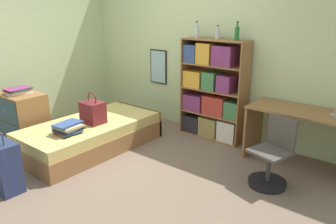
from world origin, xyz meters
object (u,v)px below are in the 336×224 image
object	(u,v)px
desk_chair	(271,164)
suitcase	(2,166)
bottle_brown	(218,34)
desk	(304,127)
bottle_clear	(237,33)
bookcase	(212,94)
handbag	(93,112)
dresser	(24,118)
book_stack_on_bed	(68,128)
bed	(92,135)
magazine_pile_on_dresser	(18,91)
bottle_green	(197,32)

from	to	relation	value
desk_chair	suitcase	bearing A→B (deg)	-138.99
bottle_brown	desk	world-z (taller)	bottle_brown
suitcase	bottle_clear	distance (m)	3.37
bookcase	bottle_brown	bearing A→B (deg)	64.38
handbag	desk_chair	xyz separation A→B (m)	(2.34, 0.62, -0.30)
dresser	book_stack_on_bed	bearing A→B (deg)	1.14
bed	magazine_pile_on_dresser	size ratio (longest dim) A/B	5.49
bottle_clear	desk	bearing A→B (deg)	-8.40
bed	bottle_green	size ratio (longest dim) A/B	7.97
suitcase	bottle_green	distance (m)	3.13
handbag	magazine_pile_on_dresser	size ratio (longest dim) A/B	1.25
magazine_pile_on_dresser	bottle_brown	distance (m)	3.02
handbag	dresser	bearing A→B (deg)	-155.42
magazine_pile_on_dresser	bottle_brown	world-z (taller)	bottle_brown
bed	suitcase	bearing A→B (deg)	-83.61
book_stack_on_bed	suitcase	size ratio (longest dim) A/B	0.55
suitcase	bookcase	distance (m)	2.98
suitcase	handbag	bearing A→B (deg)	93.58
bed	dresser	distance (m)	1.10
desk	bookcase	bearing A→B (deg)	174.99
handbag	bookcase	size ratio (longest dim) A/B	0.30
bottle_brown	desk_chair	size ratio (longest dim) A/B	0.25
suitcase	bottle_brown	xyz separation A→B (m)	(0.97, 2.85, 1.29)
bed	magazine_pile_on_dresser	distance (m)	1.27
bed	handbag	world-z (taller)	handbag
bottle_brown	desk_chair	distance (m)	2.05
bottle_green	bottle_clear	size ratio (longest dim) A/B	0.96
bookcase	bottle_clear	bearing A→B (deg)	5.98
suitcase	desk	distance (m)	3.58
book_stack_on_bed	dresser	size ratio (longest dim) A/B	0.52
desk_chair	bottle_clear	bearing A→B (deg)	138.51
bottle_green	bottle_brown	bearing A→B (deg)	15.29
book_stack_on_bed	desk	world-z (taller)	desk
desk	handbag	bearing A→B (deg)	-151.58
bottle_green	desk_chair	distance (m)	2.24
suitcase	desk_chair	size ratio (longest dim) A/B	0.89
suitcase	desk_chair	distance (m)	2.99
bed	dresser	bearing A→B (deg)	-153.54
bed	desk	world-z (taller)	desk
handbag	suitcase	xyz separation A→B (m)	(0.08, -1.34, -0.26)
handbag	bookcase	distance (m)	1.78
suitcase	bottle_clear	xyz separation A→B (m)	(1.28, 2.83, 1.32)
book_stack_on_bed	bottle_green	size ratio (longest dim) A/B	1.56
bottle_brown	bottle_clear	size ratio (longest dim) A/B	0.75
suitcase	dresser	xyz separation A→B (m)	(-1.12, 0.87, 0.08)
bottle_green	desk	world-z (taller)	bottle_green
dresser	desk_chair	bearing A→B (deg)	18.00
bookcase	bottle_green	bearing A→B (deg)	-173.40
desk_chair	bookcase	bearing A→B (deg)	147.82
bookcase	desk_chair	world-z (taller)	bookcase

